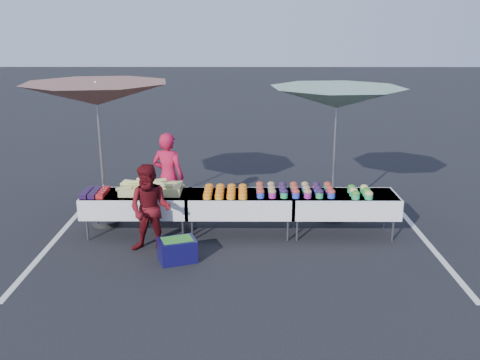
{
  "coord_description": "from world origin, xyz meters",
  "views": [
    {
      "loc": [
        0.05,
        -8.85,
        3.56
      ],
      "look_at": [
        0.0,
        0.0,
        1.0
      ],
      "focal_mm": 40.0,
      "sensor_mm": 36.0,
      "label": 1
    }
  ],
  "objects_px": {
    "umbrella_right": "(337,99)",
    "table_right": "(343,203)",
    "vendor": "(168,177)",
    "umbrella_left": "(97,95)",
    "customer": "(150,209)",
    "table_left": "(137,203)",
    "table_center": "(240,203)",
    "storage_bin": "(177,250)"
  },
  "relations": [
    {
      "from": "table_right",
      "to": "umbrella_right",
      "type": "xyz_separation_m",
      "value": [
        -0.06,
        0.8,
        1.71
      ]
    },
    {
      "from": "table_left",
      "to": "table_center",
      "type": "bearing_deg",
      "value": 0.0
    },
    {
      "from": "storage_bin",
      "to": "table_left",
      "type": "bearing_deg",
      "value": 106.21
    },
    {
      "from": "vendor",
      "to": "umbrella_left",
      "type": "distance_m",
      "value": 1.96
    },
    {
      "from": "table_right",
      "to": "vendor",
      "type": "distance_m",
      "value": 3.24
    },
    {
      "from": "table_right",
      "to": "storage_bin",
      "type": "bearing_deg",
      "value": -157.91
    },
    {
      "from": "table_right",
      "to": "vendor",
      "type": "height_order",
      "value": "vendor"
    },
    {
      "from": "customer",
      "to": "umbrella_right",
      "type": "relative_size",
      "value": 0.48
    },
    {
      "from": "umbrella_left",
      "to": "storage_bin",
      "type": "xyz_separation_m",
      "value": [
        1.52,
        -1.6,
        -2.21
      ]
    },
    {
      "from": "table_center",
      "to": "storage_bin",
      "type": "relative_size",
      "value": 2.78
    },
    {
      "from": "table_left",
      "to": "table_center",
      "type": "distance_m",
      "value": 1.8
    },
    {
      "from": "vendor",
      "to": "storage_bin",
      "type": "xyz_separation_m",
      "value": [
        0.37,
        -1.87,
        -0.65
      ]
    },
    {
      "from": "table_center",
      "to": "umbrella_right",
      "type": "height_order",
      "value": "umbrella_right"
    },
    {
      "from": "table_center",
      "to": "customer",
      "type": "bearing_deg",
      "value": -151.91
    },
    {
      "from": "table_center",
      "to": "storage_bin",
      "type": "bearing_deg",
      "value": -130.9
    },
    {
      "from": "table_center",
      "to": "umbrella_left",
      "type": "xyz_separation_m",
      "value": [
        -2.5,
        0.47,
        1.82
      ]
    },
    {
      "from": "customer",
      "to": "vendor",
      "type": "bearing_deg",
      "value": 97.11
    },
    {
      "from": "table_left",
      "to": "table_center",
      "type": "relative_size",
      "value": 1.0
    },
    {
      "from": "table_center",
      "to": "customer",
      "type": "height_order",
      "value": "customer"
    },
    {
      "from": "umbrella_left",
      "to": "storage_bin",
      "type": "height_order",
      "value": "umbrella_left"
    },
    {
      "from": "umbrella_left",
      "to": "storage_bin",
      "type": "distance_m",
      "value": 3.12
    },
    {
      "from": "table_right",
      "to": "umbrella_left",
      "type": "distance_m",
      "value": 4.69
    },
    {
      "from": "storage_bin",
      "to": "umbrella_left",
      "type": "bearing_deg",
      "value": 113.63
    },
    {
      "from": "vendor",
      "to": "customer",
      "type": "bearing_deg",
      "value": 102.81
    },
    {
      "from": "vendor",
      "to": "umbrella_left",
      "type": "bearing_deg",
      "value": 29.53
    },
    {
      "from": "table_right",
      "to": "vendor",
      "type": "bearing_deg",
      "value": 166.65
    },
    {
      "from": "table_left",
      "to": "umbrella_left",
      "type": "height_order",
      "value": "umbrella_left"
    },
    {
      "from": "umbrella_right",
      "to": "table_right",
      "type": "bearing_deg",
      "value": -85.94
    },
    {
      "from": "table_right",
      "to": "customer",
      "type": "relative_size",
      "value": 1.27
    },
    {
      "from": "table_left",
      "to": "umbrella_right",
      "type": "height_order",
      "value": "umbrella_right"
    },
    {
      "from": "table_left",
      "to": "storage_bin",
      "type": "bearing_deg",
      "value": -53.82
    },
    {
      "from": "vendor",
      "to": "umbrella_right",
      "type": "bearing_deg",
      "value": -162.77
    },
    {
      "from": "table_right",
      "to": "storage_bin",
      "type": "relative_size",
      "value": 2.78
    },
    {
      "from": "umbrella_left",
      "to": "vendor",
      "type": "bearing_deg",
      "value": 13.29
    },
    {
      "from": "table_center",
      "to": "vendor",
      "type": "distance_m",
      "value": 1.56
    },
    {
      "from": "table_center",
      "to": "storage_bin",
      "type": "height_order",
      "value": "table_center"
    },
    {
      "from": "umbrella_left",
      "to": "umbrella_right",
      "type": "distance_m",
      "value": 4.26
    },
    {
      "from": "umbrella_right",
      "to": "table_center",
      "type": "bearing_deg",
      "value": -155.35
    },
    {
      "from": "customer",
      "to": "table_left",
      "type": "bearing_deg",
      "value": 125.93
    },
    {
      "from": "customer",
      "to": "storage_bin",
      "type": "height_order",
      "value": "customer"
    },
    {
      "from": "vendor",
      "to": "umbrella_left",
      "type": "relative_size",
      "value": 0.54
    },
    {
      "from": "table_left",
      "to": "umbrella_right",
      "type": "relative_size",
      "value": 0.6
    }
  ]
}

